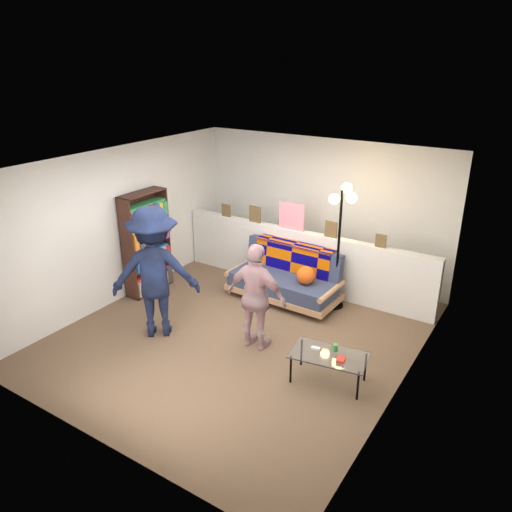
{
  "coord_description": "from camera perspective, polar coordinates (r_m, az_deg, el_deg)",
  "views": [
    {
      "loc": [
        3.45,
        -5.0,
        3.66
      ],
      "look_at": [
        0.0,
        0.4,
        1.05
      ],
      "focal_mm": 35.0,
      "sensor_mm": 36.0,
      "label": 1
    }
  ],
  "objects": [
    {
      "name": "bookshelf",
      "position": [
        8.24,
        -12.41,
        1.12
      ],
      "size": [
        0.28,
        0.83,
        1.67
      ],
      "color": "black",
      "rests_on": "ground"
    },
    {
      "name": "futon_sofa",
      "position": [
        7.92,
        3.48,
        -2.56
      ],
      "size": [
        1.79,
        0.9,
        0.76
      ],
      "color": "tan",
      "rests_on": "ground"
    },
    {
      "name": "ledge_decor",
      "position": [
        8.11,
        3.92,
        4.26
      ],
      "size": [
        2.97,
        0.02,
        0.45
      ],
      "color": "brown",
      "rests_on": "half_wall_ledge"
    },
    {
      "name": "room_shell",
      "position": [
        6.77,
        0.33,
        5.07
      ],
      "size": [
        4.6,
        5.05,
        2.45
      ],
      "color": "silver",
      "rests_on": "ground"
    },
    {
      "name": "coffee_table",
      "position": [
        6.05,
        8.39,
        -11.29
      ],
      "size": [
        0.96,
        0.62,
        0.46
      ],
      "color": "black",
      "rests_on": "ground"
    },
    {
      "name": "half_wall_ledge",
      "position": [
        8.26,
        5.23,
        -0.45
      ],
      "size": [
        4.45,
        0.15,
        1.0
      ],
      "primitive_type": "cube",
      "color": "silver",
      "rests_on": "ground"
    },
    {
      "name": "person_left",
      "position": [
        6.86,
        -11.5,
        -1.85
      ],
      "size": [
        1.36,
        1.27,
        1.84
      ],
      "primitive_type": "imported",
      "rotation": [
        0.0,
        0.0,
        3.8
      ],
      "color": "black",
      "rests_on": "ground"
    },
    {
      "name": "ground",
      "position": [
        7.1,
        -1.76,
        -8.91
      ],
      "size": [
        5.0,
        5.0,
        0.0
      ],
      "primitive_type": "plane",
      "color": "brown",
      "rests_on": "ground"
    },
    {
      "name": "person_right",
      "position": [
        6.48,
        0.07,
        -4.75
      ],
      "size": [
        0.87,
        0.38,
        1.46
      ],
      "primitive_type": "imported",
      "rotation": [
        0.0,
        0.0,
        3.17
      ],
      "color": "pink",
      "rests_on": "ground"
    },
    {
      "name": "floor_lamp",
      "position": [
        7.42,
        9.76,
        3.86
      ],
      "size": [
        0.44,
        0.35,
        1.94
      ],
      "color": "black",
      "rests_on": "ground"
    }
  ]
}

